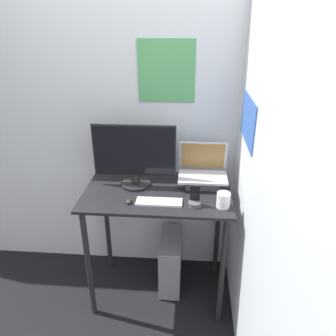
# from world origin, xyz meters

# --- Properties ---
(ground_plane) EXTENTS (12.00, 12.00, 0.00)m
(ground_plane) POSITION_xyz_m (0.00, 0.00, 0.00)
(ground_plane) COLOR black
(wall_back) EXTENTS (6.00, 0.06, 2.60)m
(wall_back) POSITION_xyz_m (0.00, 0.71, 1.30)
(wall_back) COLOR silver
(wall_back) RESTS_ON ground_plane
(wall_side_right) EXTENTS (0.06, 6.00, 2.60)m
(wall_side_right) POSITION_xyz_m (0.60, 0.00, 1.30)
(wall_side_right) COLOR silver
(wall_side_right) RESTS_ON ground_plane
(desk) EXTENTS (1.03, 0.62, 0.92)m
(desk) POSITION_xyz_m (0.00, 0.31, 0.77)
(desk) COLOR black
(desk) RESTS_ON ground_plane
(laptop) EXTENTS (0.35, 0.25, 0.29)m
(laptop) POSITION_xyz_m (0.31, 0.43, 1.00)
(laptop) COLOR #4C4C51
(laptop) RESTS_ON desk
(monitor) EXTENTS (0.58, 0.21, 0.46)m
(monitor) POSITION_xyz_m (-0.17, 0.39, 1.14)
(monitor) COLOR black
(monitor) RESTS_ON desk
(keyboard) EXTENTS (0.30, 0.10, 0.02)m
(keyboard) POSITION_xyz_m (0.03, 0.15, 0.93)
(keyboard) COLOR silver
(keyboard) RESTS_ON desk
(mouse) EXTENTS (0.04, 0.06, 0.03)m
(mouse) POSITION_xyz_m (-0.17, 0.14, 0.94)
(mouse) COLOR #262626
(mouse) RESTS_ON desk
(cell_phone) EXTENTS (0.08, 0.08, 0.15)m
(cell_phone) POSITION_xyz_m (0.26, 0.14, 0.96)
(cell_phone) COLOR #4C4C51
(cell_phone) RESTS_ON desk
(computer_tower) EXTENTS (0.17, 0.42, 0.44)m
(computer_tower) POSITION_xyz_m (0.09, 0.41, 0.22)
(computer_tower) COLOR gray
(computer_tower) RESTS_ON ground_plane
(mug) EXTENTS (0.09, 0.09, 0.10)m
(mug) POSITION_xyz_m (0.44, 0.14, 0.97)
(mug) COLOR white
(mug) RESTS_ON desk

